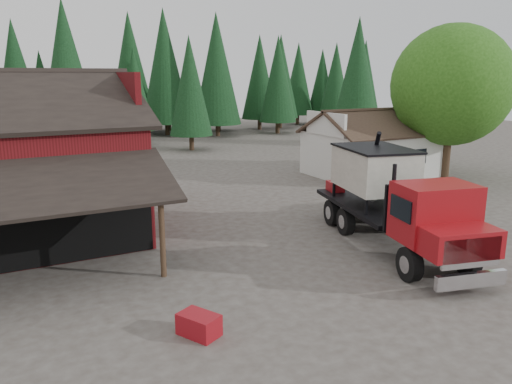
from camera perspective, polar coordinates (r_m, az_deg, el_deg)
name	(u,v)px	position (r m, az deg, el deg)	size (l,w,h in m)	color
ground	(330,268)	(18.65, 8.42, -8.59)	(120.00, 120.00, 0.00)	#463F37
farmhouse	(372,151)	(36.00, 13.07, 4.57)	(8.60, 6.42, 4.65)	silver
deciduous_tree	(452,90)	(36.33, 21.49, 10.81)	(8.00, 8.00, 10.20)	#382619
conifer_backdrop	(101,139)	(57.24, -17.30, 5.76)	(76.00, 16.00, 16.00)	black
near_pine_b	(190,86)	(46.84, -7.56, 11.93)	(3.96, 3.96, 10.40)	#382619
near_pine_c	(357,75)	(51.36, 11.51, 13.01)	(4.84, 4.84, 12.40)	#382619
near_pine_d	(67,69)	(48.29, -20.84, 13.02)	(5.28, 5.28, 13.40)	#382619
feed_truck	(394,197)	(20.79, 15.46, -0.56)	(4.91, 10.30, 4.49)	black
silver_car	(403,194)	(26.79, 16.45, -0.23)	(2.97, 6.43, 1.79)	#9D9FA4
equip_box	(199,325)	(14.05, -6.54, -14.83)	(0.70, 1.10, 0.60)	maroon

